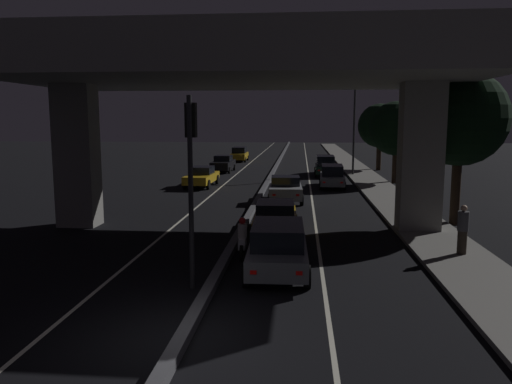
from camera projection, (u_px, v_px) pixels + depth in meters
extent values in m
plane|color=black|center=(184.00, 340.00, 10.89)|extent=(200.00, 200.00, 0.00)
cube|color=beige|center=(238.00, 173.00, 45.68)|extent=(0.12, 126.00, 0.00)
cube|color=beige|center=(308.00, 174.00, 45.11)|extent=(0.12, 126.00, 0.00)
cube|color=#4C4C51|center=(273.00, 172.00, 45.38)|extent=(0.30, 126.00, 0.25)
cube|color=slate|center=(372.00, 183.00, 37.79)|extent=(2.66, 126.00, 0.14)
cube|color=gray|center=(77.00, 156.00, 22.38)|extent=(1.72, 1.23, 6.34)
cube|color=gray|center=(420.00, 158.00, 21.05)|extent=(1.72, 1.23, 6.34)
cube|color=gray|center=(243.00, 62.00, 21.13)|extent=(19.47, 10.52, 1.78)
cube|color=#333335|center=(243.00, 29.00, 20.94)|extent=(19.47, 0.40, 0.90)
cylinder|color=black|center=(191.00, 194.00, 13.88)|extent=(0.14, 0.14, 5.44)
cube|color=black|center=(191.00, 120.00, 13.77)|extent=(0.30, 0.28, 0.95)
sphere|color=black|center=(192.00, 109.00, 13.88)|extent=(0.18, 0.18, 0.18)
sphere|color=black|center=(192.00, 120.00, 13.92)|extent=(0.18, 0.18, 0.18)
sphere|color=green|center=(192.00, 131.00, 13.96)|extent=(0.18, 0.18, 0.18)
cylinder|color=#2D2D30|center=(354.00, 131.00, 42.70)|extent=(0.18, 0.18, 7.80)
cylinder|color=#2D2D30|center=(346.00, 86.00, 42.24)|extent=(1.53, 0.10, 0.10)
ellipsoid|color=#F2B759|center=(337.00, 87.00, 42.32)|extent=(0.56, 0.32, 0.24)
cube|color=#515459|center=(278.00, 253.00, 15.59)|extent=(1.89, 4.24, 0.59)
cube|color=black|center=(278.00, 234.00, 15.50)|extent=(1.63, 2.56, 0.65)
cylinder|color=black|center=(253.00, 251.00, 17.05)|extent=(0.22, 0.68, 0.67)
cylinder|color=black|center=(304.00, 252.00, 16.94)|extent=(0.22, 0.68, 0.67)
cylinder|color=black|center=(246.00, 276.00, 14.32)|extent=(0.22, 0.68, 0.67)
cylinder|color=black|center=(307.00, 277.00, 14.21)|extent=(0.22, 0.68, 0.67)
cube|color=red|center=(253.00, 272.00, 13.54)|extent=(0.18, 0.03, 0.11)
cube|color=red|center=(299.00, 273.00, 13.46)|extent=(0.18, 0.03, 0.11)
cube|color=gold|center=(275.00, 220.00, 21.19)|extent=(1.88, 4.23, 0.55)
cube|color=black|center=(275.00, 208.00, 20.91)|extent=(1.61, 2.05, 0.53)
cylinder|color=black|center=(257.00, 219.00, 22.64)|extent=(0.22, 0.61, 0.60)
cylinder|color=black|center=(295.00, 220.00, 22.54)|extent=(0.22, 0.61, 0.60)
cylinder|color=black|center=(253.00, 233.00, 19.92)|extent=(0.22, 0.61, 0.60)
cylinder|color=black|center=(296.00, 233.00, 19.82)|extent=(0.22, 0.61, 0.60)
cube|color=red|center=(258.00, 229.00, 19.15)|extent=(0.18, 0.04, 0.11)
cube|color=red|center=(290.00, 230.00, 19.08)|extent=(0.18, 0.04, 0.11)
cube|color=gray|center=(285.00, 190.00, 29.42)|extent=(2.03, 4.22, 0.69)
cube|color=black|center=(285.00, 181.00, 29.24)|extent=(1.70, 1.73, 0.51)
cylinder|color=black|center=(270.00, 193.00, 30.86)|extent=(0.23, 0.65, 0.65)
cylinder|color=black|center=(300.00, 193.00, 30.78)|extent=(0.23, 0.65, 0.65)
cylinder|color=black|center=(270.00, 200.00, 28.16)|extent=(0.23, 0.65, 0.65)
cylinder|color=black|center=(302.00, 200.00, 28.08)|extent=(0.23, 0.65, 0.65)
cube|color=red|center=(274.00, 195.00, 27.39)|extent=(0.18, 0.04, 0.11)
cube|color=red|center=(298.00, 195.00, 27.33)|extent=(0.18, 0.04, 0.11)
cube|color=#515459|center=(332.00, 179.00, 35.74)|extent=(1.84, 4.75, 0.60)
cube|color=black|center=(332.00, 170.00, 35.65)|extent=(1.57, 2.87, 0.69)
cylinder|color=black|center=(321.00, 180.00, 37.41)|extent=(0.22, 0.62, 0.62)
cylinder|color=black|center=(342.00, 181.00, 37.21)|extent=(0.22, 0.62, 0.62)
cylinder|color=black|center=(321.00, 186.00, 34.37)|extent=(0.22, 0.62, 0.62)
cylinder|color=black|center=(344.00, 186.00, 34.17)|extent=(0.22, 0.62, 0.62)
cube|color=red|center=(324.00, 182.00, 33.50)|extent=(0.18, 0.04, 0.11)
cube|color=red|center=(342.00, 183.00, 33.35)|extent=(0.18, 0.04, 0.11)
cube|color=black|center=(325.00, 169.00, 42.92)|extent=(1.70, 3.93, 0.63)
cube|color=black|center=(325.00, 160.00, 42.91)|extent=(1.49, 2.83, 0.80)
cylinder|color=black|center=(315.00, 171.00, 44.32)|extent=(0.21, 0.67, 0.67)
cylinder|color=black|center=(334.00, 171.00, 44.16)|extent=(0.21, 0.67, 0.67)
cylinder|color=black|center=(316.00, 174.00, 41.77)|extent=(0.21, 0.67, 0.67)
cylinder|color=black|center=(335.00, 174.00, 41.61)|extent=(0.21, 0.67, 0.67)
cube|color=red|center=(319.00, 170.00, 41.03)|extent=(0.18, 0.03, 0.11)
cube|color=red|center=(333.00, 171.00, 40.92)|extent=(0.18, 0.03, 0.11)
cube|color=gold|center=(202.00, 178.00, 36.21)|extent=(1.86, 4.80, 0.57)
cube|color=black|center=(202.00, 170.00, 36.25)|extent=(1.56, 1.95, 0.53)
cylinder|color=black|center=(208.00, 185.00, 34.62)|extent=(0.22, 0.69, 0.69)
cylinder|color=black|center=(185.00, 184.00, 34.82)|extent=(0.22, 0.69, 0.69)
cylinder|color=black|center=(217.00, 179.00, 37.69)|extent=(0.22, 0.69, 0.69)
cylinder|color=black|center=(196.00, 179.00, 37.89)|extent=(0.22, 0.69, 0.69)
cube|color=white|center=(216.00, 176.00, 38.50)|extent=(0.18, 0.04, 0.11)
cube|color=white|center=(201.00, 175.00, 38.64)|extent=(0.18, 0.04, 0.11)
cube|color=black|center=(223.00, 165.00, 46.61)|extent=(1.81, 4.53, 0.72)
cube|color=black|center=(223.00, 158.00, 46.63)|extent=(1.53, 1.83, 0.52)
cylinder|color=black|center=(229.00, 170.00, 45.11)|extent=(0.22, 0.60, 0.60)
cylinder|color=black|center=(211.00, 170.00, 45.30)|extent=(0.22, 0.60, 0.60)
cylinder|color=black|center=(234.00, 167.00, 48.02)|extent=(0.22, 0.60, 0.60)
cylinder|color=black|center=(218.00, 167.00, 48.21)|extent=(0.22, 0.60, 0.60)
cube|color=white|center=(233.00, 164.00, 48.77)|extent=(0.18, 0.03, 0.11)
cube|color=white|center=(221.00, 164.00, 48.91)|extent=(0.18, 0.03, 0.11)
cube|color=gold|center=(239.00, 156.00, 58.63)|extent=(1.72, 4.60, 0.68)
cube|color=black|center=(239.00, 150.00, 58.53)|extent=(1.51, 2.77, 0.69)
cylinder|color=black|center=(245.00, 160.00, 57.12)|extent=(0.20, 0.60, 0.60)
cylinder|color=black|center=(231.00, 160.00, 57.25)|extent=(0.20, 0.60, 0.60)
cylinder|color=black|center=(248.00, 158.00, 60.11)|extent=(0.20, 0.60, 0.60)
cylinder|color=black|center=(234.00, 158.00, 60.24)|extent=(0.20, 0.60, 0.60)
cube|color=white|center=(246.00, 155.00, 60.87)|extent=(0.18, 0.03, 0.11)
cube|color=white|center=(237.00, 155.00, 60.97)|extent=(0.18, 0.03, 0.11)
cylinder|color=black|center=(243.00, 244.00, 18.22)|extent=(0.11, 0.57, 0.56)
cylinder|color=black|center=(241.00, 254.00, 16.91)|extent=(0.13, 0.57, 0.56)
cube|color=silver|center=(242.00, 242.00, 17.53)|extent=(0.30, 1.02, 0.32)
cylinder|color=beige|center=(242.00, 231.00, 17.48)|extent=(0.34, 0.34, 0.51)
sphere|color=#B21919|center=(242.00, 221.00, 17.42)|extent=(0.24, 0.24, 0.24)
cube|color=red|center=(241.00, 248.00, 16.83)|extent=(0.08, 0.03, 0.08)
cylinder|color=#2D261E|center=(462.00, 242.00, 17.34)|extent=(0.32, 0.32, 0.82)
cylinder|color=#3F3F44|center=(463.00, 221.00, 17.23)|extent=(0.38, 0.38, 0.68)
sphere|color=tan|center=(464.00, 208.00, 17.16)|extent=(0.22, 0.22, 0.22)
cylinder|color=#2D2116|center=(456.00, 190.00, 22.73)|extent=(0.43, 0.43, 3.25)
sphere|color=black|center=(460.00, 118.00, 22.27)|extent=(4.27, 4.27, 4.27)
cylinder|color=#2D2116|center=(395.00, 166.00, 38.04)|extent=(0.41, 0.41, 2.64)
sphere|color=black|center=(396.00, 128.00, 37.63)|extent=(4.10, 4.10, 4.10)
cylinder|color=#38281C|center=(379.00, 156.00, 48.01)|extent=(0.47, 0.47, 2.71)
sphere|color=black|center=(380.00, 126.00, 47.60)|extent=(4.18, 4.18, 4.18)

